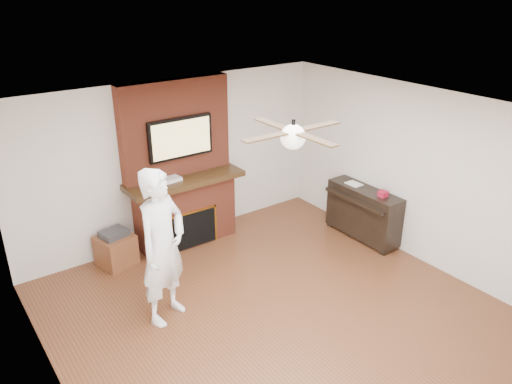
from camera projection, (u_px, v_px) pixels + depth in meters
room_shell at (290, 230)px, 5.50m from camera, size 5.36×5.86×2.86m
fireplace at (182, 181)px, 7.49m from camera, size 1.78×0.64×2.50m
tv at (181, 138)px, 7.18m from camera, size 1.00×0.08×0.60m
ceiling_fan at (293, 136)px, 5.06m from camera, size 1.21×1.21×0.31m
person at (163, 247)px, 5.74m from camera, size 0.84×0.73×1.92m
side_table at (116, 249)px, 7.12m from camera, size 0.56×0.56×0.53m
piano at (363, 212)px, 7.77m from camera, size 0.47×1.27×0.92m
cable_box at (169, 180)px, 7.24m from camera, size 0.36×0.22×0.05m
candle_orange at (182, 244)px, 7.64m from camera, size 0.07×0.07×0.10m
candle_green at (191, 242)px, 7.73m from camera, size 0.06×0.06×0.08m
candle_cream at (196, 241)px, 7.71m from camera, size 0.07×0.07×0.11m
candle_blue at (200, 238)px, 7.81m from camera, size 0.05×0.05×0.09m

